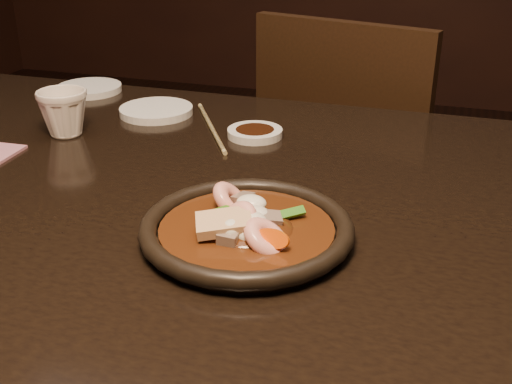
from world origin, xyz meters
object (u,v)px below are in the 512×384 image
(table, at_px, (157,238))
(chair, at_px, (355,183))
(plate, at_px, (247,230))
(tea_cup, at_px, (64,111))

(table, bearing_deg, chair, 75.82)
(table, distance_m, plate, 0.21)
(table, height_order, tea_cup, tea_cup)
(table, xyz_separation_m, chair, (0.18, 0.70, -0.19))
(chair, distance_m, tea_cup, 0.75)
(table, xyz_separation_m, plate, (0.17, -0.10, 0.09))
(chair, relative_size, plate, 3.55)
(plate, bearing_deg, tea_cup, 148.21)
(chair, bearing_deg, plate, 104.07)
(chair, xyz_separation_m, tea_cup, (-0.41, -0.55, 0.31))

